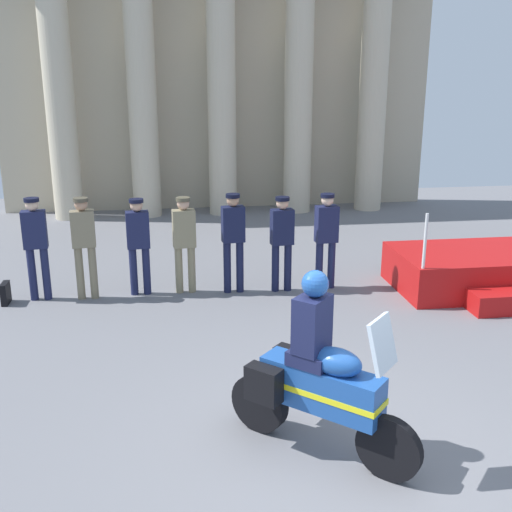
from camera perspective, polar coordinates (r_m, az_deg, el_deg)
ground_plane at (r=6.34m, az=8.05°, el=-18.67°), size 28.87×28.87×0.00m
colonnade_backdrop at (r=16.96m, az=-3.44°, el=17.88°), size 11.89×1.59×7.59m
reviewing_stand at (r=11.56m, az=21.54°, el=-1.31°), size 3.53×2.26×1.58m
officer_in_row_0 at (r=10.66m, az=-19.92°, el=1.37°), size 0.40×0.26×1.74m
officer_in_row_1 at (r=10.47m, az=-15.80°, el=1.45°), size 0.40×0.26×1.73m
officer_in_row_2 at (r=10.48m, az=-10.96°, el=1.57°), size 0.40×0.26×1.67m
officer_in_row_3 at (r=10.46m, az=-6.73°, el=1.75°), size 0.40×0.26×1.68m
officer_in_row_4 at (r=10.40m, az=-2.14°, el=1.98°), size 0.40×0.26×1.74m
officer_in_row_5 at (r=10.47m, az=2.44°, el=1.85°), size 0.40×0.26×1.67m
officer_in_row_6 at (r=10.67m, az=6.60°, el=2.12°), size 0.40×0.26×1.70m
motorcycle_with_rider at (r=6.09m, az=5.54°, el=-11.36°), size 1.62×1.51×1.90m
briefcase_on_ground at (r=10.91m, az=-22.38°, el=-3.24°), size 0.10×0.32×0.36m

